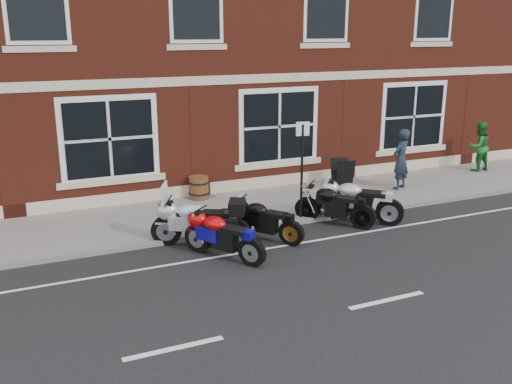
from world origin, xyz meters
The scene contains 13 objects.
ground centered at (0.00, 0.00, 0.00)m, with size 80.00×80.00×0.00m, color black.
sidewalk centered at (0.00, 3.00, 0.06)m, with size 30.00×3.00×0.12m, color slate.
kerb centered at (0.00, 1.42, 0.06)m, with size 30.00×0.16×0.12m, color slate.
moto_touring_silver centered at (-2.26, 1.03, 0.61)m, with size 2.06×1.21×1.49m.
moto_sport_red centered at (-2.00, 0.10, 0.54)m, with size 1.21×1.84×0.94m.
moto_sport_black centered at (-0.73, 0.75, 0.51)m, with size 1.28×1.68×0.89m.
moto_sport_silver centered at (1.96, 0.98, 0.59)m, with size 1.79×1.66×1.03m.
moto_naked_black centered at (1.32, 1.03, 0.54)m, with size 1.45×1.70×0.95m.
pedestrian_left centered at (4.71, 2.77, 1.03)m, with size 0.66×0.44×1.82m, color #1A232E.
pedestrian_right centered at (8.59, 3.57, 0.95)m, with size 0.81×0.63×1.66m, color #1C6321.
a_board_sign centered at (3.17, 3.54, 0.57)m, with size 0.54×0.36×0.90m, color black, non-canonical shape.
barrel_planter centered at (-1.16, 4.23, 0.44)m, with size 0.58×0.58×0.64m.
parking_sign centered at (0.69, 1.57, 1.54)m, with size 0.35×0.07×2.46m.
Camera 1 is at (-6.03, -10.64, 4.74)m, focal length 40.00 mm.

